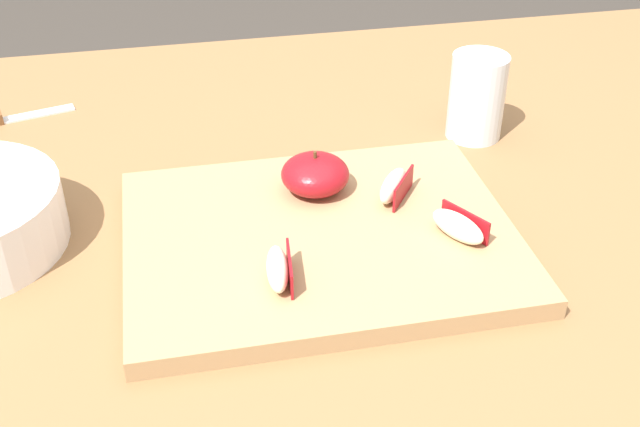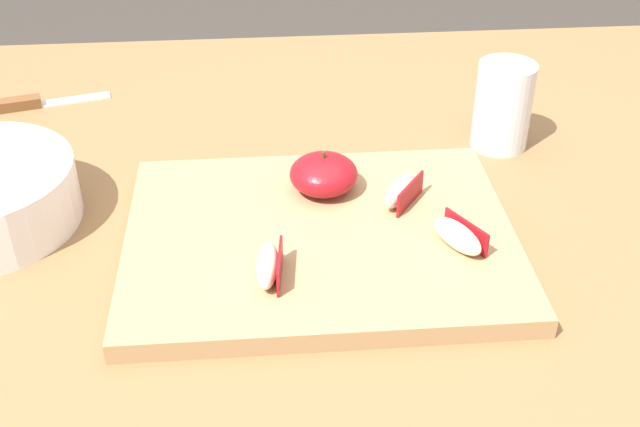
{
  "view_description": "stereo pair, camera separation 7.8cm",
  "coord_description": "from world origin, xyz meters",
  "px_view_note": "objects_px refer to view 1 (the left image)",
  "views": [
    {
      "loc": [
        -0.2,
        -0.71,
        1.24
      ],
      "look_at": [
        -0.06,
        -0.07,
        0.8
      ],
      "focal_mm": 45.03,
      "sensor_mm": 36.0,
      "label": 1
    },
    {
      "loc": [
        -0.12,
        -0.72,
        1.24
      ],
      "look_at": [
        -0.06,
        -0.07,
        0.8
      ],
      "focal_mm": 45.03,
      "sensor_mm": 36.0,
      "label": 2
    }
  ],
  "objects_px": {
    "apple_half_skin_up": "(316,175)",
    "drinking_glass_water": "(477,97)",
    "apple_wedge_right": "(279,269)",
    "cutting_board": "(320,239)",
    "apple_wedge_back": "(394,186)",
    "apple_wedge_left": "(458,226)"
  },
  "relations": [
    {
      "from": "apple_half_skin_up",
      "to": "drinking_glass_water",
      "type": "bearing_deg",
      "value": 28.37
    },
    {
      "from": "apple_wedge_right",
      "to": "drinking_glass_water",
      "type": "bearing_deg",
      "value": 42.5
    },
    {
      "from": "apple_half_skin_up",
      "to": "apple_wedge_right",
      "type": "height_order",
      "value": "apple_half_skin_up"
    },
    {
      "from": "cutting_board",
      "to": "drinking_glass_water",
      "type": "distance_m",
      "value": 0.31
    },
    {
      "from": "apple_half_skin_up",
      "to": "apple_wedge_back",
      "type": "relative_size",
      "value": 1.17
    },
    {
      "from": "apple_half_skin_up",
      "to": "cutting_board",
      "type": "bearing_deg",
      "value": -98.02
    },
    {
      "from": "cutting_board",
      "to": "drinking_glass_water",
      "type": "relative_size",
      "value": 3.65
    },
    {
      "from": "cutting_board",
      "to": "apple_wedge_left",
      "type": "height_order",
      "value": "apple_wedge_left"
    },
    {
      "from": "apple_half_skin_up",
      "to": "drinking_glass_water",
      "type": "distance_m",
      "value": 0.25
    },
    {
      "from": "drinking_glass_water",
      "to": "cutting_board",
      "type": "bearing_deg",
      "value": -140.58
    },
    {
      "from": "apple_half_skin_up",
      "to": "apple_wedge_back",
      "type": "height_order",
      "value": "apple_half_skin_up"
    },
    {
      "from": "apple_half_skin_up",
      "to": "apple_wedge_right",
      "type": "xyz_separation_m",
      "value": [
        -0.06,
        -0.14,
        -0.01
      ]
    },
    {
      "from": "apple_half_skin_up",
      "to": "apple_wedge_left",
      "type": "bearing_deg",
      "value": -42.99
    },
    {
      "from": "cutting_board",
      "to": "apple_half_skin_up",
      "type": "xyz_separation_m",
      "value": [
        0.01,
        0.07,
        0.03
      ]
    },
    {
      "from": "cutting_board",
      "to": "drinking_glass_water",
      "type": "xyz_separation_m",
      "value": [
        0.23,
        0.19,
        0.04
      ]
    },
    {
      "from": "apple_wedge_right",
      "to": "apple_wedge_back",
      "type": "relative_size",
      "value": 1.02
    },
    {
      "from": "cutting_board",
      "to": "apple_wedge_left",
      "type": "bearing_deg",
      "value": -16.92
    },
    {
      "from": "cutting_board",
      "to": "apple_wedge_right",
      "type": "bearing_deg",
      "value": -126.81
    },
    {
      "from": "apple_wedge_right",
      "to": "apple_wedge_left",
      "type": "relative_size",
      "value": 1.0
    },
    {
      "from": "apple_wedge_right",
      "to": "drinking_glass_water",
      "type": "distance_m",
      "value": 0.39
    },
    {
      "from": "apple_half_skin_up",
      "to": "apple_wedge_left",
      "type": "distance_m",
      "value": 0.16
    },
    {
      "from": "apple_wedge_right",
      "to": "drinking_glass_water",
      "type": "relative_size",
      "value": 0.6
    }
  ]
}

